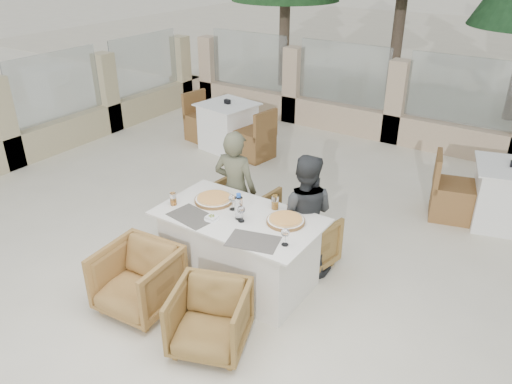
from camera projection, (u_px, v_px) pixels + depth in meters
The scene contains 24 objects.
ground at pixel (228, 281), 5.14m from camera, with size 80.00×80.00×0.00m, color silver.
sand_patch at pixel (494, 52), 15.54m from camera, with size 30.00×16.00×0.01m, color beige.
perimeter_wall_far at pixel (397, 96), 8.34m from camera, with size 10.00×0.34×1.60m, color #CDB291, non-canonical shape.
perimeter_wall_left at pixel (59, 101), 8.10m from camera, with size 0.34×7.00×1.60m, color #C6B98C, non-canonical shape.
dining_table at pixel (239, 249), 4.97m from camera, with size 1.60×0.90×0.77m, color silver, non-canonical shape.
placemat_near_left at pixel (192, 216), 4.78m from camera, with size 0.45×0.30×0.00m, color #504C44.
placemat_near_right at pixel (253, 241), 4.39m from camera, with size 0.45×0.30×0.00m, color #554F49.
pizza_left at pixel (214, 199), 5.05m from camera, with size 0.40×0.40×0.05m, color #CF661C.
pizza_right at pixel (286, 220), 4.67m from camera, with size 0.36×0.36×0.05m, color orange.
water_bottle at pixel (239, 206), 4.69m from camera, with size 0.08×0.08×0.27m, color #BADDF4.
wine_glass_centre at pixel (232, 201), 4.87m from camera, with size 0.08×0.08×0.18m, color silver, non-canonical shape.
wine_glass_near at pixel (241, 213), 4.66m from camera, with size 0.08×0.08×0.18m, color white, non-canonical shape.
wine_glass_corner at pixel (285, 236), 4.30m from camera, with size 0.08×0.08×0.18m, color silver, non-canonical shape.
beer_glass_left at pixel (173, 199), 4.97m from camera, with size 0.06×0.06×0.13m, color orange.
beer_glass_right at pixel (275, 202), 4.89m from camera, with size 0.07×0.07×0.14m, color orange.
olive_dish at pixel (212, 217), 4.73m from camera, with size 0.11×0.11×0.04m, color white, non-canonical shape.
armchair_far_left at pixel (239, 213), 5.74m from camera, with size 0.71×0.73×0.66m, color brown.
armchair_far_right at pixel (300, 241), 5.27m from camera, with size 0.64×0.66×0.60m, color olive.
armchair_near_left at pixel (138, 280), 4.65m from camera, with size 0.67×0.69×0.63m, color olive.
armchair_near_right at pixel (210, 319), 4.20m from camera, with size 0.62×0.63×0.58m, color olive.
diner_left at pixel (235, 190), 5.49m from camera, with size 0.50×0.33×1.37m, color #595941.
diner_right at pixel (304, 215), 5.05m from camera, with size 0.64×0.49×1.31m, color #333538.
bg_table_a at pixel (228, 126), 8.24m from camera, with size 1.64×0.82×0.77m, color white, non-canonical shape.
bg_table_b at pixel (507, 196), 6.00m from camera, with size 1.64×0.82×0.77m, color white, non-canonical shape.
Camera 1 is at (2.53, -3.31, 3.15)m, focal length 35.00 mm.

